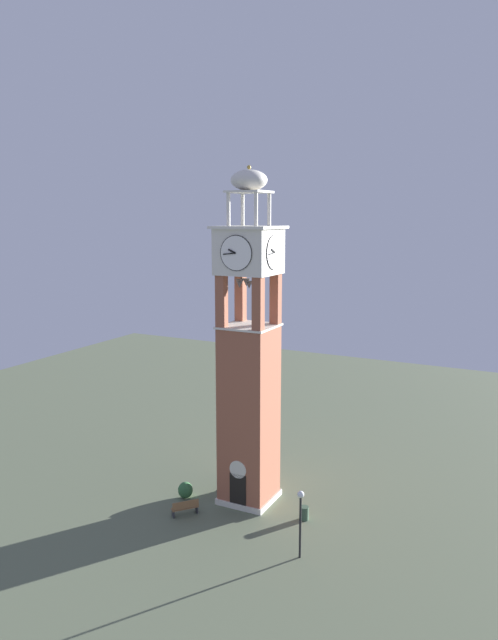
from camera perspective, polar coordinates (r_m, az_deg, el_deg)
The scene contains 6 objects.
ground at distance 38.62m, azimuth 0.00°, elevation -16.89°, with size 80.00×80.00×0.00m, color #5B664C.
clock_tower at distance 35.64m, azimuth -0.00°, elevation -4.72°, with size 3.53×3.53×20.31m.
park_bench at distance 36.79m, azimuth -6.18°, elevation -17.55°, with size 1.37×1.50×0.95m.
lamp_post at distance 31.85m, azimuth 4.99°, elevation -17.91°, with size 0.36×0.36×3.67m.
trash_bin at distance 36.34m, azimuth 5.35°, elevation -18.05°, with size 0.52×0.52×0.80m, color #38513D.
shrub_near_entry at distance 38.77m, azimuth -6.16°, elevation -15.99°, with size 0.92×0.92×1.03m, color #336638.
Camera 1 is at (15.63, -30.74, 17.39)m, focal length 33.18 mm.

